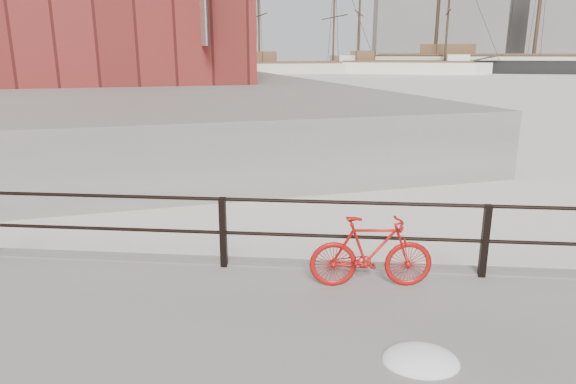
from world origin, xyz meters
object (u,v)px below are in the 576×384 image
(barque_black, at_px, (531,73))
(schooner_mid, at_px, (400,73))
(bicycle, at_px, (371,252))
(workboat_far, at_px, (122,83))
(workboat_near, at_px, (120,95))
(schooner_left, at_px, (297,73))

(barque_black, bearing_deg, schooner_mid, -162.72)
(bicycle, height_order, workboat_far, workboat_far)
(schooner_mid, xyz_separation_m, workboat_near, (-26.74, -45.22, 0.00))
(bicycle, height_order, schooner_left, schooner_left)
(barque_black, xyz_separation_m, workboat_near, (-48.06, -48.69, 0.00))
(schooner_mid, bearing_deg, bicycle, -89.00)
(schooner_left, height_order, workboat_near, schooner_left)
(bicycle, bearing_deg, schooner_left, 89.26)
(bicycle, distance_m, barque_black, 87.53)
(bicycle, xyz_separation_m, schooner_mid, (9.21, 78.56, -0.82))
(schooner_mid, relative_size, workboat_near, 2.27)
(barque_black, xyz_separation_m, schooner_mid, (-21.32, -3.47, 0.00))
(schooner_mid, xyz_separation_m, workboat_far, (-33.30, -29.22, 0.00))
(bicycle, relative_size, schooner_left, 0.06)
(barque_black, relative_size, schooner_mid, 2.28)
(bicycle, relative_size, schooner_mid, 0.05)
(workboat_far, bearing_deg, bicycle, -74.24)
(barque_black, bearing_deg, workboat_far, -141.07)
(schooner_mid, height_order, workboat_near, schooner_mid)
(workboat_near, bearing_deg, schooner_mid, 19.38)
(workboat_near, xyz_separation_m, workboat_far, (-6.56, 16.00, 0.00))
(bicycle, distance_m, workboat_near, 37.68)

